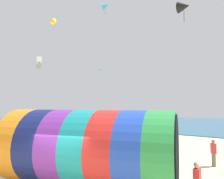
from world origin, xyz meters
name	(u,v)px	position (x,y,z in m)	size (l,w,h in m)	color
sea	(222,124)	(0.00, 41.41, 0.05)	(120.00, 40.00, 0.10)	#236084
giant_inflatable_tube	(88,148)	(0.04, 1.77, 1.75)	(8.60, 5.54, 3.50)	orange
kite_cyan_parafoil	(100,69)	(-9.46, 14.86, 8.17)	(0.62, 0.76, 0.39)	#2DB2C6
kite_white_box	(39,63)	(-8.00, 4.94, 7.15)	(0.51, 0.51, 1.06)	white
kite_black_delta	(184,7)	(2.08, 10.50, 11.31)	(1.02, 0.94, 1.70)	black
kite_cyan_delta	(105,6)	(-7.06, 12.64, 14.67)	(1.23, 1.15, 1.54)	#2DB2C6
kite_yellow_delta	(54,22)	(-8.52, 6.85, 11.29)	(0.92, 0.81, 1.17)	yellow
bystander_mid_beach	(214,153)	(4.18, 8.66, 0.82)	(0.38, 0.42, 1.62)	#726651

